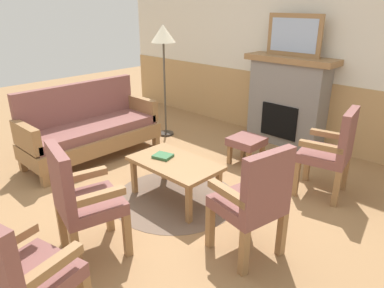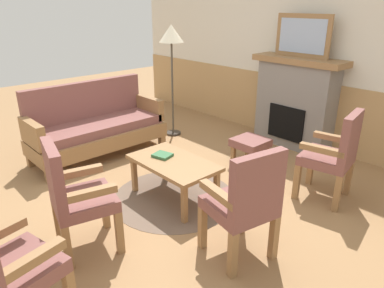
# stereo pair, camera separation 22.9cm
# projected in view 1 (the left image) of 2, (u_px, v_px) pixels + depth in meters

# --- Properties ---
(ground_plane) EXTENTS (14.00, 14.00, 0.00)m
(ground_plane) POSITION_uv_depth(u_px,v_px,m) (169.00, 200.00, 3.81)
(ground_plane) COLOR #997047
(wall_back) EXTENTS (7.20, 0.14, 2.70)m
(wall_back) POSITION_uv_depth(u_px,v_px,m) (301.00, 52.00, 5.06)
(wall_back) COLOR silver
(wall_back) RESTS_ON ground_plane
(fireplace) EXTENTS (1.30, 0.44, 1.28)m
(fireplace) POSITION_uv_depth(u_px,v_px,m) (287.00, 100.00, 5.14)
(fireplace) COLOR gray
(fireplace) RESTS_ON ground_plane
(framed_picture) EXTENTS (0.80, 0.04, 0.56)m
(framed_picture) POSITION_uv_depth(u_px,v_px,m) (294.00, 35.00, 4.80)
(framed_picture) COLOR olive
(framed_picture) RESTS_ON fireplace
(couch) EXTENTS (0.70, 1.80, 0.98)m
(couch) POSITION_uv_depth(u_px,v_px,m) (90.00, 129.00, 4.74)
(couch) COLOR olive
(couch) RESTS_ON ground_plane
(coffee_table) EXTENTS (0.96, 0.56, 0.44)m
(coffee_table) POSITION_uv_depth(u_px,v_px,m) (175.00, 166.00, 3.70)
(coffee_table) COLOR olive
(coffee_table) RESTS_ON ground_plane
(round_rug) EXTENTS (1.34, 1.34, 0.01)m
(round_rug) POSITION_uv_depth(u_px,v_px,m) (175.00, 198.00, 3.85)
(round_rug) COLOR brown
(round_rug) RESTS_ON ground_plane
(book_on_table) EXTENTS (0.22, 0.20, 0.03)m
(book_on_table) POSITION_uv_depth(u_px,v_px,m) (163.00, 156.00, 3.77)
(book_on_table) COLOR #33663D
(book_on_table) RESTS_ON coffee_table
(footstool) EXTENTS (0.40, 0.40, 0.36)m
(footstool) POSITION_uv_depth(u_px,v_px,m) (246.00, 143.00, 4.58)
(footstool) COLOR olive
(footstool) RESTS_ON ground_plane
(armchair_near_fireplace) EXTENTS (0.56, 0.56, 0.98)m
(armchair_near_fireplace) POSITION_uv_depth(u_px,v_px,m) (254.00, 199.00, 2.80)
(armchair_near_fireplace) COLOR olive
(armchair_near_fireplace) RESTS_ON ground_plane
(armchair_by_window_left) EXTENTS (0.56, 0.56, 0.98)m
(armchair_by_window_left) POSITION_uv_depth(u_px,v_px,m) (332.00, 149.00, 3.74)
(armchair_by_window_left) COLOR olive
(armchair_by_window_left) RESTS_ON ground_plane
(armchair_front_left) EXTENTS (0.58, 0.58, 0.98)m
(armchair_front_left) POSITION_uv_depth(u_px,v_px,m) (81.00, 197.00, 2.81)
(armchair_front_left) COLOR olive
(armchair_front_left) RESTS_ON ground_plane
(armchair_front_center) EXTENTS (0.57, 0.57, 0.98)m
(armchair_front_center) POSITION_uv_depth(u_px,v_px,m) (16.00, 274.00, 2.02)
(armchair_front_center) COLOR olive
(armchair_front_center) RESTS_ON ground_plane
(floor_lamp_by_couch) EXTENTS (0.36, 0.36, 1.68)m
(floor_lamp_by_couch) POSITION_uv_depth(u_px,v_px,m) (163.00, 41.00, 5.17)
(floor_lamp_by_couch) COLOR #332D28
(floor_lamp_by_couch) RESTS_ON ground_plane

